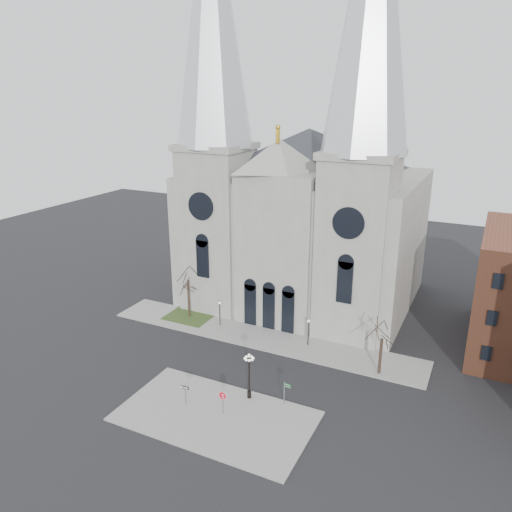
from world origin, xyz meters
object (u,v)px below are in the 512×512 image
at_px(globe_lamp, 249,370).
at_px(one_way_sign, 185,391).
at_px(street_name_sign, 285,391).
at_px(stop_sign, 223,398).

bearing_deg(globe_lamp, one_way_sign, -144.16).
distance_m(globe_lamp, one_way_sign, 6.42).
distance_m(globe_lamp, street_name_sign, 3.94).
height_order(stop_sign, globe_lamp, globe_lamp).
height_order(one_way_sign, street_name_sign, street_name_sign).
height_order(globe_lamp, street_name_sign, globe_lamp).
distance_m(one_way_sign, street_name_sign, 9.56).
height_order(stop_sign, one_way_sign, stop_sign).
bearing_deg(one_way_sign, street_name_sign, 23.13).
bearing_deg(stop_sign, globe_lamp, 94.88).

